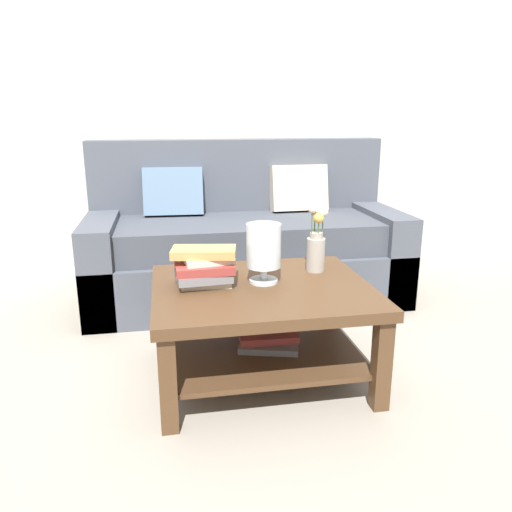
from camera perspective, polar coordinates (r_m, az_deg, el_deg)
name	(u,v)px	position (r m, az deg, el deg)	size (l,w,h in m)	color
ground_plane	(258,341)	(2.85, 0.28, -9.64)	(10.00, 10.00, 0.00)	gray
back_wall	(220,99)	(4.21, -4.09, 17.47)	(6.40, 0.12, 2.70)	beige
couch	(245,244)	(3.45, -1.32, 1.35)	(2.08, 0.90, 1.06)	#474C56
coffee_table	(262,312)	(2.36, 0.70, -6.39)	(1.00, 0.84, 0.46)	#4C331E
book_stack_main	(204,267)	(2.32, -5.91, -1.21)	(0.31, 0.24, 0.18)	beige
glass_hurricane_vase	(264,248)	(2.31, 0.89, 0.93)	(0.16, 0.16, 0.28)	silver
flower_pitcher	(316,243)	(2.51, 6.89, 1.50)	(0.11, 0.11, 0.34)	#9E998E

